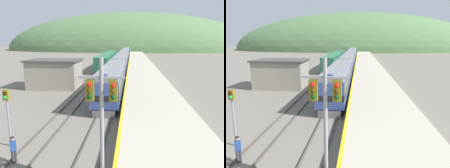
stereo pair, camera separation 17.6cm
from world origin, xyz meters
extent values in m
cube|color=#4C443D|center=(-0.72, 70.00, 0.08)|extent=(0.08, 180.00, 0.16)
cube|color=#4C443D|center=(0.72, 70.00, 0.08)|extent=(0.08, 180.00, 0.16)
cube|color=#4C443D|center=(-4.81, 70.00, 0.08)|extent=(0.08, 180.00, 0.16)
cube|color=#4C443D|center=(-3.38, 70.00, 0.08)|extent=(0.08, 180.00, 0.16)
cube|color=#B2A893|center=(5.07, 50.00, 0.54)|extent=(6.72, 140.00, 1.08)
cube|color=yellow|center=(1.83, 50.00, 1.08)|extent=(0.24, 140.00, 0.01)
ellipsoid|color=#517547|center=(0.00, 163.14, 0.00)|extent=(184.86, 83.19, 54.72)
cube|color=gray|center=(-9.44, 28.55, 2.11)|extent=(7.55, 5.35, 4.21)
cube|color=#47423D|center=(-9.44, 28.55, 4.33)|extent=(8.05, 5.85, 0.24)
cube|color=black|center=(0.00, 26.11, 0.42)|extent=(2.34, 20.63, 0.85)
cube|color=#334784|center=(0.00, 26.11, 2.18)|extent=(2.86, 21.95, 2.66)
cube|color=black|center=(0.00, 26.11, 1.97)|extent=(2.89, 21.97, 0.59)
cube|color=black|center=(0.00, 26.11, 2.77)|extent=(2.88, 20.63, 0.80)
cube|color=slate|center=(0.00, 26.11, 3.71)|extent=(2.68, 21.95, 0.40)
cube|color=black|center=(0.00, 16.27, 2.77)|extent=(2.90, 2.20, 1.06)
cube|color=#334784|center=(0.00, 15.59, 4.09)|extent=(0.64, 0.80, 0.36)
cube|color=slate|center=(0.00, 15.34, 0.38)|extent=(2.23, 0.40, 0.77)
cube|color=black|center=(0.00, 48.57, 0.42)|extent=(2.34, 19.90, 0.85)
cube|color=#334784|center=(0.00, 48.57, 2.18)|extent=(2.86, 21.17, 2.66)
cube|color=black|center=(0.00, 48.57, 1.97)|extent=(2.89, 21.19, 0.59)
cube|color=black|center=(0.00, 48.57, 2.77)|extent=(2.88, 19.90, 0.80)
cube|color=slate|center=(0.00, 48.57, 3.71)|extent=(2.68, 21.17, 0.40)
cube|color=black|center=(0.00, 70.64, 0.42)|extent=(2.34, 19.90, 0.85)
cube|color=#334784|center=(0.00, 70.64, 2.18)|extent=(2.86, 21.17, 2.66)
cube|color=black|center=(0.00, 70.64, 1.97)|extent=(2.89, 21.19, 0.59)
cube|color=black|center=(0.00, 70.64, 2.77)|extent=(2.88, 19.90, 0.80)
cube|color=slate|center=(0.00, 70.64, 3.71)|extent=(2.68, 21.17, 0.40)
cube|color=black|center=(0.00, 92.71, 0.42)|extent=(2.34, 19.90, 0.85)
cube|color=#334784|center=(0.00, 92.71, 2.18)|extent=(2.86, 21.17, 2.66)
cube|color=black|center=(0.00, 92.71, 1.97)|extent=(2.89, 21.19, 0.59)
cube|color=black|center=(0.00, 92.71, 2.77)|extent=(2.88, 19.90, 0.80)
cube|color=slate|center=(0.00, 92.71, 3.71)|extent=(2.68, 21.17, 0.40)
cube|color=black|center=(-4.10, 57.83, 0.40)|extent=(2.46, 32.40, 0.80)
cube|color=#286B47|center=(-4.10, 57.83, 2.27)|extent=(2.90, 33.75, 2.94)
cylinder|color=gray|center=(1.22, 5.13, 3.33)|extent=(0.20, 0.20, 6.66)
cube|color=gray|center=(1.22, 5.13, 5.76)|extent=(2.20, 0.10, 0.10)
cube|color=#6B6619|center=(0.67, 5.13, 5.15)|extent=(0.40, 0.28, 1.02)
sphere|color=red|center=(0.67, 4.96, 5.43)|extent=(0.22, 0.22, 0.22)
sphere|color=#412C05|center=(0.67, 4.96, 5.15)|extent=(0.22, 0.22, 0.22)
sphere|color=black|center=(0.67, 4.96, 4.86)|extent=(0.22, 0.22, 0.22)
cube|color=#6B6619|center=(1.77, 5.13, 5.15)|extent=(0.40, 0.28, 1.02)
sphere|color=red|center=(1.77, 4.96, 5.43)|extent=(0.22, 0.22, 0.22)
sphere|color=#412C05|center=(1.77, 4.96, 5.15)|extent=(0.22, 0.22, 0.22)
sphere|color=black|center=(1.77, 4.96, 4.86)|extent=(0.22, 0.22, 0.22)
cylinder|color=gray|center=(-5.90, 9.08, 2.09)|extent=(0.14, 0.14, 4.17)
cube|color=#6B6619|center=(-5.90, 9.08, 3.77)|extent=(0.36, 0.28, 0.71)
sphere|color=#3C0504|center=(-5.90, 8.91, 3.90)|extent=(0.22, 0.22, 0.22)
sphere|color=green|center=(-5.90, 8.91, 3.63)|extent=(0.22, 0.22, 0.22)
cylinder|color=#2D2D33|center=(-4.57, 6.94, 0.41)|extent=(0.14, 0.14, 0.83)
cylinder|color=#2D2D33|center=(-4.42, 7.03, 0.41)|extent=(0.14, 0.14, 0.83)
cube|color=navy|center=(-4.50, 6.98, 1.15)|extent=(0.42, 0.37, 0.64)
sphere|color=tan|center=(-4.50, 6.98, 1.58)|extent=(0.22, 0.22, 0.22)
cylinder|color=black|center=(-4.50, 6.98, 1.68)|extent=(0.24, 0.24, 0.07)
camera|label=1|loc=(2.58, -4.64, 7.44)|focal=35.00mm
camera|label=2|loc=(2.76, -4.62, 7.44)|focal=35.00mm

